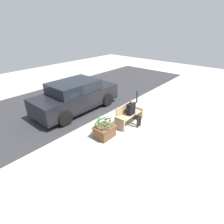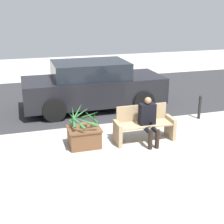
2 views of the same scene
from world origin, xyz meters
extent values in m
plane|color=#ADA89E|center=(0.00, 0.00, 0.00)|extent=(30.00, 30.00, 0.00)
cube|color=#2D2D30|center=(0.00, 5.22, 0.00)|extent=(20.00, 6.00, 0.01)
cube|color=tan|center=(-0.83, 0.77, 0.29)|extent=(0.09, 0.52, 0.57)
cube|color=tan|center=(0.61, 0.77, 0.29)|extent=(0.09, 0.52, 0.57)
cube|color=tan|center=(-0.11, 0.77, 0.45)|extent=(1.35, 0.48, 0.04)
cube|color=tan|center=(-0.11, 1.01, 0.68)|extent=(1.35, 0.04, 0.43)
cube|color=black|center=(-0.07, 0.74, 0.74)|extent=(0.40, 0.22, 0.53)
sphere|color=#8C6647|center=(-0.07, 0.72, 1.09)|extent=(0.17, 0.17, 0.17)
cylinder|color=black|center=(-0.16, 0.51, 0.42)|extent=(0.11, 0.45, 0.11)
cylinder|color=black|center=(0.02, 0.51, 0.42)|extent=(0.11, 0.45, 0.11)
cylinder|color=black|center=(-0.16, 0.28, 0.24)|extent=(0.10, 0.10, 0.48)
cylinder|color=black|center=(0.02, 0.28, 0.24)|extent=(0.10, 0.10, 0.48)
cube|color=black|center=(-0.07, 0.51, 0.56)|extent=(0.07, 0.09, 0.12)
cube|color=brown|center=(-1.64, 0.90, 0.24)|extent=(0.74, 0.62, 0.48)
cube|color=brown|center=(-1.64, 0.90, 0.46)|extent=(0.79, 0.67, 0.04)
cylinder|color=brown|center=(-1.64, 0.90, 0.54)|extent=(0.15, 0.15, 0.12)
cone|color=#2D6B33|center=(-1.39, 0.87, 0.76)|extent=(0.15, 0.55, 0.37)
cone|color=#2D6B33|center=(-1.43, 1.07, 0.74)|extent=(0.41, 0.48, 0.34)
cone|color=#2D6B33|center=(-1.68, 1.16, 0.75)|extent=(0.56, 0.16, 0.35)
cone|color=#2D6B33|center=(-1.77, 1.07, 0.81)|extent=(0.42, 0.36, 0.46)
cone|color=#2D6B33|center=(-1.88, 0.92, 0.78)|extent=(0.11, 0.53, 0.41)
cone|color=#2D6B33|center=(-1.84, 0.75, 0.75)|extent=(0.39, 0.48, 0.36)
cone|color=#2D6B33|center=(-1.63, 0.64, 0.73)|extent=(0.57, 0.09, 0.32)
cone|color=#2D6B33|center=(-1.50, 0.74, 0.80)|extent=(0.42, 0.37, 0.46)
cube|color=black|center=(-0.71, 3.73, 0.64)|extent=(4.56, 1.80, 0.83)
cube|color=black|center=(-0.82, 3.73, 1.32)|extent=(2.37, 1.66, 0.52)
cylinder|color=black|center=(0.70, 2.83, 0.35)|extent=(0.71, 0.18, 0.71)
cylinder|color=black|center=(0.70, 4.63, 0.35)|extent=(0.71, 0.18, 0.71)
cylinder|color=black|center=(-2.12, 2.83, 0.35)|extent=(0.71, 0.18, 0.71)
cylinder|color=black|center=(-2.12, 4.63, 0.35)|extent=(0.71, 0.18, 0.71)
cylinder|color=black|center=(2.12, 1.83, 0.33)|extent=(0.09, 0.09, 0.66)
sphere|color=black|center=(2.12, 1.83, 0.69)|extent=(0.09, 0.09, 0.09)
camera|label=1|loc=(-5.94, -3.18, 4.11)|focal=28.00mm
camera|label=2|loc=(-3.00, -6.00, 3.30)|focal=50.00mm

